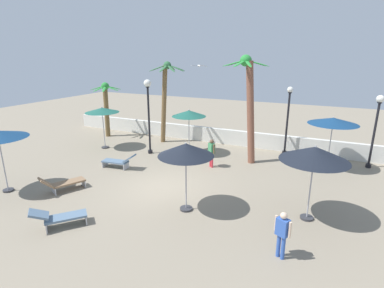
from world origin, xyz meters
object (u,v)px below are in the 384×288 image
at_px(patio_umbrella_2, 315,154).
at_px(lounge_chair_1, 119,161).
at_px(palm_tree_2, 165,93).
at_px(seagull_0, 199,66).
at_px(patio_umbrella_4, 333,121).
at_px(lamp_post_2, 288,116).
at_px(guest_0, 282,231).
at_px(lamp_post_1, 376,123).
at_px(patio_umbrella_1, 186,150).
at_px(palm_tree_1, 106,103).
at_px(lounge_chair_2, 63,183).
at_px(lamp_post_0, 148,105).
at_px(patio_umbrella_0, 189,114).
at_px(lounge_chair_0, 59,217).
at_px(guest_1, 212,151).
at_px(palm_tree_0, 249,99).
at_px(patio_umbrella_3, 102,111).

height_order(patio_umbrella_2, lounge_chair_1, patio_umbrella_2).
xyz_separation_m(palm_tree_2, seagull_0, (1.93, 1.21, 1.74)).
height_order(patio_umbrella_4, lamp_post_2, lamp_post_2).
height_order(patio_umbrella_4, guest_0, patio_umbrella_4).
bearing_deg(lounge_chair_1, lamp_post_1, 25.47).
height_order(patio_umbrella_1, palm_tree_1, palm_tree_1).
bearing_deg(lamp_post_2, lounge_chair_2, -130.56).
height_order(patio_umbrella_4, lamp_post_0, lamp_post_0).
bearing_deg(patio_umbrella_0, lounge_chair_0, -93.88).
relative_size(lamp_post_1, guest_1, 2.52).
height_order(palm_tree_0, lounge_chair_0, palm_tree_0).
xyz_separation_m(lounge_chair_2, guest_1, (4.90, 5.62, 0.54)).
distance_m(palm_tree_1, lamp_post_1, 17.10).
relative_size(palm_tree_1, guest_0, 2.62).
xyz_separation_m(lamp_post_0, guest_0, (8.98, -6.80, -2.12)).
bearing_deg(lamp_post_1, lounge_chair_2, -144.10).
distance_m(patio_umbrella_0, patio_umbrella_3, 5.65).
bearing_deg(lounge_chair_0, lamp_post_0, 100.89).
distance_m(lamp_post_0, guest_1, 4.83).
xyz_separation_m(lounge_chair_1, guest_0, (9.10, -3.94, 0.51)).
bearing_deg(palm_tree_1, seagull_0, 14.02).
xyz_separation_m(palm_tree_0, lamp_post_0, (-5.78, -1.02, -0.56)).
height_order(guest_0, guest_1, guest_1).
bearing_deg(lounge_chair_0, patio_umbrella_1, 40.65).
height_order(palm_tree_1, lounge_chair_2, palm_tree_1).
distance_m(patio_umbrella_0, lounge_chair_1, 4.91).
relative_size(patio_umbrella_0, guest_1, 1.78).
distance_m(patio_umbrella_0, palm_tree_2, 3.20).
height_order(palm_tree_2, lounge_chair_2, palm_tree_2).
bearing_deg(lounge_chair_2, lamp_post_1, 35.90).
xyz_separation_m(lounge_chair_0, lounge_chair_2, (-2.21, 2.19, -0.02)).
relative_size(patio_umbrella_2, patio_umbrella_4, 1.01).
distance_m(patio_umbrella_3, lounge_chair_2, 6.80).
bearing_deg(lamp_post_0, patio_umbrella_4, 10.70).
height_order(lamp_post_1, guest_0, lamp_post_1).
height_order(patio_umbrella_3, seagull_0, seagull_0).
bearing_deg(palm_tree_1, patio_umbrella_1, -36.42).
bearing_deg(patio_umbrella_2, lounge_chair_2, -168.11).
bearing_deg(patio_umbrella_1, palm_tree_2, 124.47).
bearing_deg(patio_umbrella_3, patio_umbrella_1, -31.06).
distance_m(palm_tree_0, palm_tree_1, 10.92).
height_order(patio_umbrella_2, lounge_chair_0, patio_umbrella_2).
bearing_deg(seagull_0, guest_1, -58.36).
bearing_deg(lamp_post_1, palm_tree_1, -177.21).
xyz_separation_m(patio_umbrella_1, patio_umbrella_4, (4.89, 7.28, 0.12)).
bearing_deg(patio_umbrella_4, lounge_chair_2, -142.62).
xyz_separation_m(lamp_post_0, lamp_post_2, (7.58, 3.33, -0.64)).
distance_m(patio_umbrella_1, palm_tree_1, 12.63).
bearing_deg(patio_umbrella_3, patio_umbrella_0, 12.36).
distance_m(patio_umbrella_2, lamp_post_1, 7.48).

